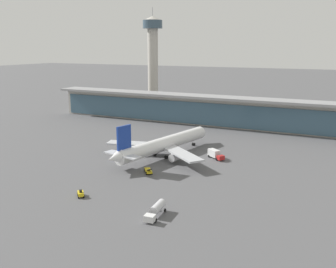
% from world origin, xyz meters
% --- Properties ---
extents(ground_plane, '(1200.00, 1200.00, 0.00)m').
position_xyz_m(ground_plane, '(0.00, 0.00, 0.00)').
color(ground_plane, '#515154').
extents(airliner_on_stand, '(41.84, 55.22, 14.83)m').
position_xyz_m(airliner_on_stand, '(1.42, 4.38, 4.67)').
color(airliner_on_stand, white).
rests_on(airliner_on_stand, ground).
extents(service_truck_near_nose_yellow, '(5.35, 6.12, 2.70)m').
position_xyz_m(service_truck_near_nose_yellow, '(5.44, -14.07, 0.81)').
color(service_truck_near_nose_yellow, yellow).
rests_on(service_truck_near_nose_yellow, ground).
extents(service_truck_under_wing_white, '(3.08, 8.75, 2.95)m').
position_xyz_m(service_truck_under_wing_white, '(22.10, -40.82, 1.71)').
color(service_truck_under_wing_white, silver).
rests_on(service_truck_under_wing_white, ground).
extents(service_truck_mid_apron_yellow, '(3.20, 3.25, 2.05)m').
position_xyz_m(service_truck_mid_apron_yellow, '(-1.62, -38.95, 0.87)').
color(service_truck_mid_apron_yellow, yellow).
rests_on(service_truck_mid_apron_yellow, ground).
extents(service_truck_by_tail_red, '(7.29, 6.09, 3.10)m').
position_xyz_m(service_truck_by_tail_red, '(19.39, 10.40, 1.69)').
color(service_truck_by_tail_red, '#B21E1E').
rests_on(service_truck_by_tail_red, ground).
extents(terminal_building, '(183.60, 12.80, 15.20)m').
position_xyz_m(terminal_building, '(0.00, 65.47, 7.87)').
color(terminal_building, '#B2ADA3').
rests_on(terminal_building, ground).
extents(control_tower, '(12.00, 12.00, 62.33)m').
position_xyz_m(control_tower, '(-51.90, 97.83, 34.11)').
color(control_tower, '#B2ADA3').
rests_on(control_tower, ground).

